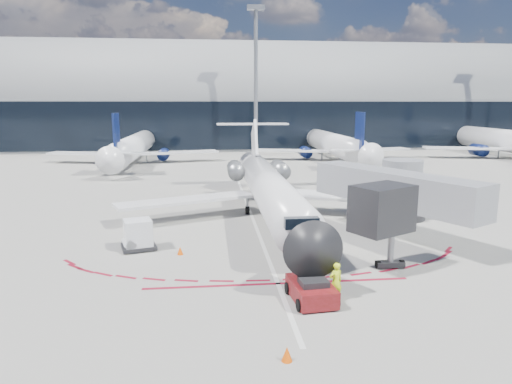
{
  "coord_description": "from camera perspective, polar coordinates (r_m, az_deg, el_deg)",
  "views": [
    {
      "loc": [
        -3.46,
        -33.75,
        9.32
      ],
      "look_at": [
        -0.15,
        -1.82,
        3.0
      ],
      "focal_mm": 32.0,
      "sensor_mm": 36.0,
      "label": 1
    }
  ],
  "objects": [
    {
      "name": "apron_centerline",
      "position": [
        37.11,
        -0.38,
        -3.41
      ],
      "size": [
        0.25,
        40.0,
        0.01
      ],
      "primitive_type": "cube",
      "color": "silver",
      "rests_on": "ground"
    },
    {
      "name": "terminal_building",
      "position": [
        98.79,
        -3.99,
        10.64
      ],
      "size": [
        150.0,
        24.15,
        24.0
      ],
      "color": "gray",
      "rests_on": "ground"
    },
    {
      "name": "jet_bridge",
      "position": [
        34.06,
        17.09,
        -0.05
      ],
      "size": [
        10.03,
        15.2,
        4.9
      ],
      "color": "gray",
      "rests_on": "ground"
    },
    {
      "name": "bg_airliner_3",
      "position": [
        89.66,
        29.16,
        7.33
      ],
      "size": [
        34.32,
        36.34,
        11.11
      ],
      "primitive_type": null,
      "color": "white",
      "rests_on": "ground"
    },
    {
      "name": "safety_cone_right",
      "position": [
        17.73,
        3.89,
        -19.55
      ],
      "size": [
        0.41,
        0.41,
        0.57
      ],
      "primitive_type": "cone",
      "color": "#EB5004",
      "rests_on": "ground"
    },
    {
      "name": "light_mast_centre",
      "position": [
        82.25,
        -0.02,
        13.35
      ],
      "size": [
        0.7,
        0.7,
        25.0
      ],
      "primitive_type": "cylinder",
      "color": "gray",
      "rests_on": "ground"
    },
    {
      "name": "pushback_tug",
      "position": [
        22.38,
        6.94,
        -12.09
      ],
      "size": [
        2.21,
        4.68,
        1.2
      ],
      "rotation": [
        0.0,
        0.0,
        0.1
      ],
      "color": "#570F0C",
      "rests_on": "ground"
    },
    {
      "name": "safety_cone_left",
      "position": [
        29.0,
        -9.47,
        -7.24
      ],
      "size": [
        0.37,
        0.37,
        0.51
      ],
      "primitive_type": "cone",
      "color": "#EB5004",
      "rests_on": "ground"
    },
    {
      "name": "uld_container",
      "position": [
        30.33,
        -14.51,
        -5.21
      ],
      "size": [
        2.5,
        2.28,
        1.97
      ],
      "rotation": [
        0.0,
        0.0,
        0.27
      ],
      "color": "black",
      "rests_on": "ground"
    },
    {
      "name": "regional_jet",
      "position": [
        37.05,
        1.58,
        0.61
      ],
      "size": [
        24.79,
        30.57,
        7.66
      ],
      "color": "white",
      "rests_on": "ground"
    },
    {
      "name": "ramp_worker",
      "position": [
        22.39,
        9.93,
        -10.99
      ],
      "size": [
        0.8,
        0.65,
        1.91
      ],
      "primitive_type": "imported",
      "rotation": [
        0.0,
        0.0,
        3.46
      ],
      "color": "#DFFF1A",
      "rests_on": "ground"
    },
    {
      "name": "bg_airliner_2",
      "position": [
        77.11,
        9.65,
        7.79
      ],
      "size": [
        31.15,
        32.98,
        10.08
      ],
      "primitive_type": null,
      "color": "white",
      "rests_on": "ground"
    },
    {
      "name": "bg_airliner_1",
      "position": [
        74.41,
        -15.11,
        7.43
      ],
      "size": [
        30.95,
        32.77,
        10.01
      ],
      "primitive_type": null,
      "color": "white",
      "rests_on": "ground"
    },
    {
      "name": "ground",
      "position": [
        35.19,
        -0.07,
        -4.23
      ],
      "size": [
        260.0,
        260.0,
        0.0
      ],
      "primitive_type": "plane",
      "color": "gray",
      "rests_on": "ground"
    },
    {
      "name": "apron_stop_bar",
      "position": [
        24.37,
        2.75,
        -11.35
      ],
      "size": [
        14.0,
        0.25,
        0.01
      ],
      "primitive_type": "cube",
      "color": "maroon",
      "rests_on": "ground"
    }
  ]
}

